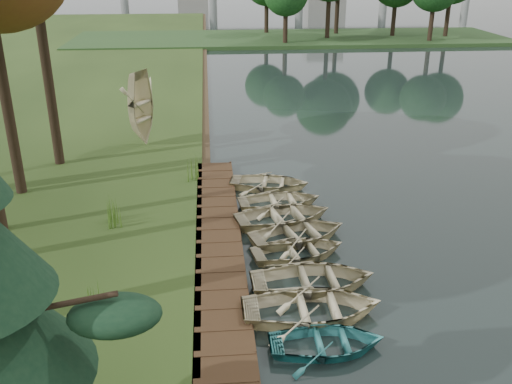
{
  "coord_description": "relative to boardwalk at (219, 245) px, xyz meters",
  "views": [
    {
      "loc": [
        -1.8,
        -17.58,
        9.55
      ],
      "look_at": [
        -0.2,
        1.24,
        1.58
      ],
      "focal_mm": 40.0,
      "sensor_mm": 36.0,
      "label": 1
    }
  ],
  "objects": [
    {
      "name": "reeds_1",
      "position": [
        -3.93,
        1.97,
        0.61
      ],
      "size": [
        0.6,
        0.6,
        0.91
      ],
      "primitive_type": "cone",
      "color": "#3F661E",
      "rests_on": "bank"
    },
    {
      "name": "ground",
      "position": [
        1.6,
        0.0,
        -0.15
      ],
      "size": [
        300.0,
        300.0,
        0.0
      ],
      "primitive_type": "plane",
      "color": "#3D2F1D"
    },
    {
      "name": "rowboat_3",
      "position": [
        2.66,
        -0.89,
        0.23
      ],
      "size": [
        3.57,
        2.84,
        0.66
      ],
      "primitive_type": "imported",
      "rotation": [
        0.0,
        0.0,
        1.76
      ],
      "color": "#C7BB90",
      "rests_on": "water"
    },
    {
      "name": "rowboat_4",
      "position": [
        2.84,
        0.29,
        0.27
      ],
      "size": [
        4.14,
        3.45,
        0.74
      ],
      "primitive_type": "imported",
      "rotation": [
        0.0,
        0.0,
        1.85
      ],
      "color": "#C7BB90",
      "rests_on": "water"
    },
    {
      "name": "rowboat_2",
      "position": [
        2.8,
        -2.87,
        0.3
      ],
      "size": [
        3.91,
        2.86,
        0.79
      ],
      "primitive_type": "imported",
      "rotation": [
        0.0,
        0.0,
        1.61
      ],
      "color": "#C7BB90",
      "rests_on": "water"
    },
    {
      "name": "rowboat_6",
      "position": [
        2.52,
        3.25,
        0.25
      ],
      "size": [
        3.59,
        2.75,
        0.69
      ],
      "primitive_type": "imported",
      "rotation": [
        0.0,
        0.0,
        1.68
      ],
      "color": "#C7BB90",
      "rests_on": "water"
    },
    {
      "name": "boardwalk",
      "position": [
        0.0,
        0.0,
        0.0
      ],
      "size": [
        1.6,
        16.0,
        0.3
      ],
      "primitive_type": "cube",
      "color": "#382515",
      "rests_on": "ground"
    },
    {
      "name": "rowboat_1",
      "position": [
        2.51,
        -4.35,
        0.31
      ],
      "size": [
        3.97,
        2.85,
        0.82
      ],
      "primitive_type": "imported",
      "rotation": [
        0.0,
        0.0,
        1.58
      ],
      "color": "#C7BB90",
      "rests_on": "water"
    },
    {
      "name": "reeds_2",
      "position": [
        -3.73,
        1.53,
        0.63
      ],
      "size": [
        0.6,
        0.6,
        0.96
      ],
      "primitive_type": "cone",
      "color": "#3F661E",
      "rests_on": "bank"
    },
    {
      "name": "reeds_3",
      "position": [
        -1.0,
        5.94,
        0.7
      ],
      "size": [
        0.6,
        0.6,
        1.1
      ],
      "primitive_type": "cone",
      "color": "#3F661E",
      "rests_on": "bank"
    },
    {
      "name": "stored_rowboat",
      "position": [
        -3.57,
        11.07,
        0.55
      ],
      "size": [
        4.69,
        4.2,
        0.8
      ],
      "primitive_type": "imported",
      "rotation": [
        3.14,
        0.0,
        1.11
      ],
      "color": "#C7BB90",
      "rests_on": "bank"
    },
    {
      "name": "rowboat_7",
      "position": [
        2.32,
        5.2,
        0.25
      ],
      "size": [
        3.82,
        3.06,
        0.7
      ],
      "primitive_type": "imported",
      "rotation": [
        0.0,
        0.0,
        1.37
      ],
      "color": "#C7BB90",
      "rests_on": "water"
    },
    {
      "name": "reeds_0",
      "position": [
        -3.4,
        -4.0,
        0.61
      ],
      "size": [
        0.6,
        0.6,
        0.92
      ],
      "primitive_type": "cone",
      "color": "#3F661E",
      "rests_on": "bank"
    },
    {
      "name": "rowboat_5",
      "position": [
        2.5,
        1.75,
        0.28
      ],
      "size": [
        4.2,
        3.4,
        0.77
      ],
      "primitive_type": "imported",
      "rotation": [
        0.0,
        0.0,
        1.79
      ],
      "color": "#C7BB90",
      "rests_on": "water"
    },
    {
      "name": "peninsula",
      "position": [
        9.6,
        50.0,
        0.08
      ],
      "size": [
        50.0,
        14.0,
        0.45
      ],
      "primitive_type": "cube",
      "color": "#27451E",
      "rests_on": "ground"
    },
    {
      "name": "rowboat_0",
      "position": [
        2.64,
        -5.79,
        0.21
      ],
      "size": [
        3.01,
        2.15,
        0.62
      ],
      "primitive_type": "imported",
      "rotation": [
        0.0,
        0.0,
        1.57
      ],
      "color": "teal",
      "rests_on": "water"
    }
  ]
}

